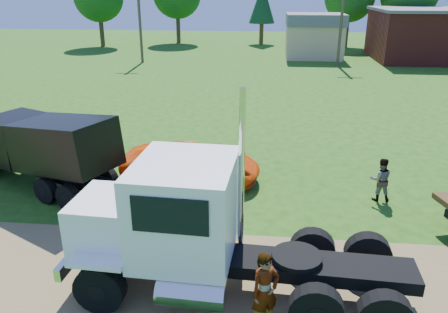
# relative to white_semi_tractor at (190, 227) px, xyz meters

# --- Properties ---
(ground) EXTENTS (140.00, 140.00, 0.00)m
(ground) POSITION_rel_white_semi_tractor_xyz_m (2.69, 0.58, -1.79)
(ground) COLOR #1B480F
(ground) RESTS_ON ground
(dirt_track) EXTENTS (120.00, 4.20, 0.01)m
(dirt_track) POSITION_rel_white_semi_tractor_xyz_m (2.69, 0.58, -1.79)
(dirt_track) COLOR brown
(dirt_track) RESTS_ON ground
(white_semi_tractor) EXTENTS (8.80, 3.33, 5.26)m
(white_semi_tractor) POSITION_rel_white_semi_tractor_xyz_m (0.00, 0.00, 0.00)
(white_semi_tractor) COLOR black
(white_semi_tractor) RESTS_ON ground
(black_dump_truck) EXTENTS (7.18, 4.76, 3.11)m
(black_dump_truck) POSITION_rel_white_semi_tractor_xyz_m (-6.73, 5.55, -0.08)
(black_dump_truck) COLOR black
(black_dump_truck) RESTS_ON ground
(orange_pickup) EXTENTS (5.60, 2.70, 1.54)m
(orange_pickup) POSITION_rel_white_semi_tractor_xyz_m (-1.13, 6.67, -1.03)
(orange_pickup) COLOR #ED4E0B
(orange_pickup) RESTS_ON ground
(spectator_a) EXTENTS (0.85, 0.78, 1.95)m
(spectator_a) POSITION_rel_white_semi_tractor_xyz_m (1.94, -1.26, -0.82)
(spectator_a) COLOR #999999
(spectator_a) RESTS_ON ground
(spectator_b) EXTENTS (0.81, 0.63, 1.66)m
(spectator_b) POSITION_rel_white_semi_tractor_xyz_m (6.08, 5.69, -0.97)
(spectator_b) COLOR #999999
(spectator_b) RESTS_ON ground
(brick_building) EXTENTS (15.40, 10.40, 5.30)m
(brick_building) POSITION_rel_white_semi_tractor_xyz_m (20.69, 40.58, 0.86)
(brick_building) COLOR maroon
(brick_building) RESTS_ON ground
(tan_shed) EXTENTS (6.20, 5.40, 4.70)m
(tan_shed) POSITION_rel_white_semi_tractor_xyz_m (6.69, 40.58, 0.63)
(tan_shed) COLOR tan
(tan_shed) RESTS_ON ground
(utility_poles) EXTENTS (42.20, 0.28, 9.00)m
(utility_poles) POSITION_rel_white_semi_tractor_xyz_m (8.69, 35.58, 2.92)
(utility_poles) COLOR #443826
(utility_poles) RESTS_ON ground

